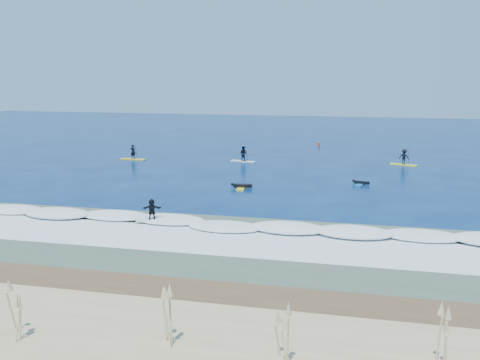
% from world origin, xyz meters
% --- Properties ---
extents(ground, '(160.00, 160.00, 0.00)m').
position_xyz_m(ground, '(0.00, 0.00, 0.00)').
color(ground, '#031A47').
rests_on(ground, ground).
extents(wet_sand_strip, '(90.00, 5.00, 0.08)m').
position_xyz_m(wet_sand_strip, '(0.00, -21.50, 0.00)').
color(wet_sand_strip, '#4E3724').
rests_on(wet_sand_strip, ground).
extents(shallow_water, '(90.00, 13.00, 0.01)m').
position_xyz_m(shallow_water, '(0.00, -14.00, 0.01)').
color(shallow_water, '#3C5243').
rests_on(shallow_water, ground).
extents(breaking_wave, '(40.00, 6.00, 0.30)m').
position_xyz_m(breaking_wave, '(0.00, -10.00, 0.00)').
color(breaking_wave, white).
rests_on(breaking_wave, ground).
extents(whitewater, '(34.00, 5.00, 0.02)m').
position_xyz_m(whitewater, '(0.00, -13.00, 0.00)').
color(whitewater, silver).
rests_on(whitewater, ground).
extents(dune_grass, '(40.00, 4.00, 1.70)m').
position_xyz_m(dune_grass, '(0.00, -27.00, 1.85)').
color(dune_grass, '#DBC586').
rests_on(dune_grass, dune).
extents(sup_paddler_left, '(2.91, 0.84, 2.02)m').
position_xyz_m(sup_paddler_left, '(-15.89, 13.74, 0.63)').
color(sup_paddler_left, yellow).
rests_on(sup_paddler_left, ground).
extents(sup_paddler_center, '(2.96, 1.37, 2.01)m').
position_xyz_m(sup_paddler_center, '(-3.39, 15.08, 0.75)').
color(sup_paddler_center, silver).
rests_on(sup_paddler_center, ground).
extents(sup_paddler_right, '(2.91, 1.63, 1.99)m').
position_xyz_m(sup_paddler_right, '(13.83, 16.72, 0.78)').
color(sup_paddler_right, yellow).
rests_on(sup_paddler_right, ground).
extents(prone_paddler_near, '(1.84, 2.36, 0.48)m').
position_xyz_m(prone_paddler_near, '(-0.57, 1.58, 0.16)').
color(prone_paddler_near, yellow).
rests_on(prone_paddler_near, ground).
extents(prone_paddler_far, '(1.54, 2.02, 0.41)m').
position_xyz_m(prone_paddler_far, '(9.39, 5.36, 0.14)').
color(prone_paddler_far, blue).
rests_on(prone_paddler_far, ground).
extents(wave_surfer, '(2.16, 1.13, 1.51)m').
position_xyz_m(wave_surfer, '(-3.95, -10.27, 0.85)').
color(wave_surfer, silver).
rests_on(wave_surfer, breaking_wave).
extents(marker_buoy, '(0.32, 0.32, 0.76)m').
position_xyz_m(marker_buoy, '(3.82, 29.24, 0.33)').
color(marker_buoy, red).
rests_on(marker_buoy, ground).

